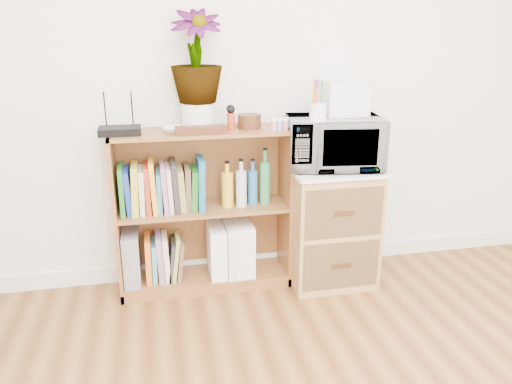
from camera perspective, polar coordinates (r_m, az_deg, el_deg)
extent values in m
cube|color=white|center=(3.27, 0.14, -7.87)|extent=(4.00, 0.02, 0.10)
cube|color=brown|center=(2.92, -6.00, -2.15)|extent=(1.00, 0.30, 0.95)
cube|color=#9E7542|center=(3.06, 8.35, -3.80)|extent=(0.50, 0.45, 0.70)
imported|color=white|center=(2.90, 8.88, 5.62)|extent=(0.57, 0.43, 0.29)
cylinder|color=white|center=(2.72, 7.08, 9.05)|extent=(0.09, 0.09, 0.10)
cube|color=silver|center=(2.96, 10.03, 10.58)|extent=(0.24, 0.20, 0.19)
cube|color=black|center=(2.76, -15.29, 6.77)|extent=(0.22, 0.15, 0.04)
imported|color=silver|center=(2.75, -9.35, 7.04)|extent=(0.13, 0.13, 0.03)
cylinder|color=silver|center=(2.80, -6.61, 8.58)|extent=(0.18, 0.18, 0.15)
imported|color=#376628|center=(2.77, -6.86, 15.14)|extent=(0.27, 0.27, 0.49)
cube|color=#3C1E10|center=(2.69, -6.35, 7.05)|extent=(0.27, 0.07, 0.04)
cylinder|color=#A52F14|center=(2.77, -2.89, 8.00)|extent=(0.04, 0.04, 0.10)
cylinder|color=#321D0D|center=(2.84, -0.77, 8.08)|extent=(0.13, 0.13, 0.08)
cube|color=pink|center=(2.78, 2.71, 7.64)|extent=(0.11, 0.04, 0.06)
cube|color=gray|center=(3.01, -14.03, -7.15)|extent=(0.09, 0.25, 0.31)
cube|color=white|center=(3.02, -4.52, -6.65)|extent=(0.10, 0.24, 0.30)
cube|color=silver|center=(3.03, -2.59, -6.37)|extent=(0.10, 0.25, 0.32)
cube|color=white|center=(3.04, -1.46, -6.26)|extent=(0.10, 0.25, 0.32)
cube|color=#1D6F26|center=(2.87, -15.04, 0.32)|extent=(0.02, 0.20, 0.28)
cube|color=#1C35AD|center=(2.87, -14.39, 0.11)|extent=(0.04, 0.20, 0.25)
cube|color=gold|center=(2.86, -13.67, 0.42)|extent=(0.05, 0.20, 0.28)
cube|color=beige|center=(2.86, -12.92, 0.21)|extent=(0.03, 0.20, 0.25)
cube|color=#AC2F1D|center=(2.86, -12.30, 0.45)|extent=(0.03, 0.20, 0.27)
cube|color=gold|center=(2.86, -11.69, 0.74)|extent=(0.04, 0.20, 0.30)
cube|color=teal|center=(2.87, -11.03, 0.16)|extent=(0.03, 0.20, 0.23)
cube|color=#9B6BA0|center=(2.86, -10.45, 0.58)|extent=(0.04, 0.20, 0.27)
cube|color=beige|center=(2.86, -9.86, 0.48)|extent=(0.03, 0.20, 0.26)
cube|color=#262626|center=(2.86, -9.27, 0.79)|extent=(0.04, 0.20, 0.29)
cube|color=olive|center=(2.87, -8.55, 0.38)|extent=(0.04, 0.20, 0.24)
cube|color=brown|center=(2.87, -7.85, 0.52)|extent=(0.03, 0.20, 0.25)
cube|color=#22701D|center=(2.87, -7.12, 0.41)|extent=(0.05, 0.20, 0.23)
cube|color=#185B92|center=(2.87, -6.39, 1.07)|extent=(0.04, 0.20, 0.30)
cylinder|color=gold|center=(2.89, -3.35, 0.90)|extent=(0.07, 0.07, 0.26)
cylinder|color=silver|center=(2.90, -1.80, 1.11)|extent=(0.06, 0.06, 0.27)
cylinder|color=#2365A4|center=(2.92, -0.38, 1.09)|extent=(0.06, 0.06, 0.26)
cylinder|color=#2E7F49|center=(2.92, 0.98, 1.78)|extent=(0.06, 0.06, 0.32)
cube|color=orange|center=(3.02, -12.20, -7.38)|extent=(0.04, 0.19, 0.27)
cube|color=teal|center=(3.03, -11.54, -7.65)|extent=(0.03, 0.19, 0.24)
cube|color=#8F6EA5|center=(3.01, -10.92, -7.21)|extent=(0.04, 0.19, 0.28)
cube|color=beige|center=(3.02, -10.23, -7.27)|extent=(0.04, 0.19, 0.27)
cube|color=#292929|center=(3.03, -9.65, -7.55)|extent=(0.05, 0.19, 0.23)
cube|color=#A39B4B|center=(3.02, -9.19, -7.21)|extent=(0.06, 0.19, 0.27)
cube|color=brown|center=(3.03, -8.68, -7.48)|extent=(0.05, 0.19, 0.23)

